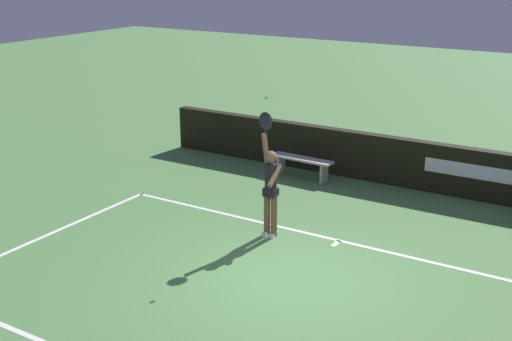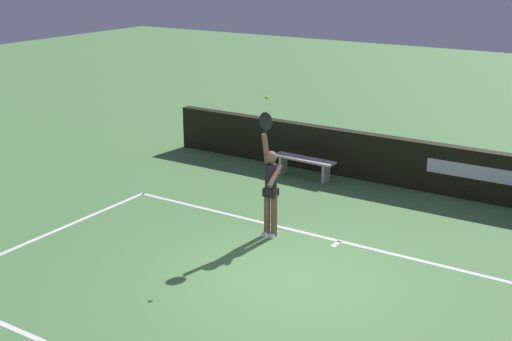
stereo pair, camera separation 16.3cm
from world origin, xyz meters
name	(u,v)px [view 1 (the left image)]	position (x,y,z in m)	size (l,w,h in m)	color
ground_plane	(292,279)	(0.00, 0.00, 0.00)	(60.00, 60.00, 0.00)	#4F8246
court_lines	(268,299)	(0.00, -0.82, 0.00)	(10.14, 5.58, 0.00)	white
back_wall	(408,163)	(0.00, 5.65, 0.58)	(13.33, 0.29, 1.15)	black
tennis_player	(270,186)	(-1.28, 1.43, 1.03)	(0.46, 0.49, 2.49)	brown
tennis_ball	(267,98)	(-1.24, 1.20, 2.80)	(0.06, 0.06, 0.06)	#D0D835
courtside_bench_far	(302,163)	(-2.43, 4.92, 0.39)	(1.63, 0.43, 0.51)	#BBB5B3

